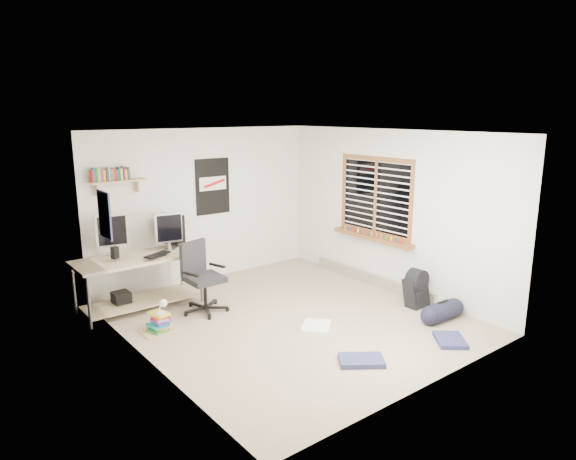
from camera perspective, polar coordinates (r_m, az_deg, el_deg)
floor at (r=7.09m, az=0.14°, el=-9.86°), size 4.00×4.50×0.01m
ceiling at (r=6.54m, az=0.15°, el=10.85°), size 4.00×4.50×0.01m
back_wall at (r=8.56m, az=-9.24°, el=2.74°), size 4.00×0.01×2.50m
left_wall at (r=5.73m, az=-15.84°, el=-2.71°), size 0.01×4.50×2.50m
right_wall at (r=8.08m, az=11.40°, el=2.04°), size 0.01×4.50×2.50m
desk at (r=7.64m, az=-16.16°, el=-5.73°), size 1.89×1.27×0.79m
monitor_left at (r=7.67m, az=-19.00°, el=-0.69°), size 0.44×0.19×0.47m
monitor_right at (r=7.69m, az=-13.12°, el=-0.39°), size 0.41×0.17×0.44m
pc_tower at (r=8.00m, az=-12.95°, el=0.11°), size 0.34×0.46×0.43m
keyboard at (r=7.40m, az=-14.31°, el=-2.66°), size 0.42×0.29×0.02m
speaker_left at (r=7.38m, az=-18.69°, el=-2.41°), size 0.11×0.11×0.17m
speaker_right at (r=8.05m, az=-12.14°, el=-0.62°), size 0.13×0.13×0.20m
office_chair at (r=7.27m, az=-9.25°, el=-5.30°), size 0.81×0.81×1.00m
wall_shelf at (r=7.78m, az=-18.37°, el=5.18°), size 0.80×0.22×0.24m
poster_back_wall at (r=8.56m, az=-8.36°, el=4.81°), size 0.62×0.03×0.92m
poster_left_wall at (r=6.78m, az=-19.71°, el=1.59°), size 0.02×0.42×0.60m
window at (r=8.19m, az=9.63°, el=3.69°), size 0.10×1.50×1.26m
baseboard_heater at (r=8.52m, az=9.30°, el=-5.36°), size 0.08×2.50×0.18m
backpack at (r=7.70m, az=14.05°, el=-6.74°), size 0.34×0.27×0.45m
duffel_bag at (r=7.29m, az=16.78°, el=-8.58°), size 0.27×0.27×0.51m
tshirt at (r=6.82m, az=3.16°, el=-10.61°), size 0.55×0.54×0.04m
jeans_a at (r=6.00m, az=8.17°, el=-14.14°), size 0.59×0.55×0.05m
jeans_b at (r=6.72m, az=17.57°, el=-11.59°), size 0.54×0.55×0.06m
book_stack at (r=6.86m, az=-14.15°, el=-9.70°), size 0.50×0.44×0.30m
desk_lamp at (r=6.77m, az=-14.03°, el=-7.92°), size 0.18×0.22×0.19m
subwoofer at (r=7.70m, az=-18.01°, el=-7.47°), size 0.23×0.23×0.26m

